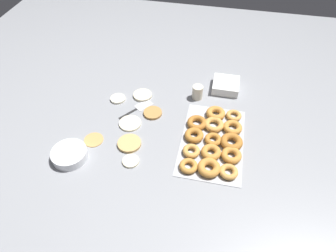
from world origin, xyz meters
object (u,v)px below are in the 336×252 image
object	(u,v)px
pancake_0	(143,95)
donut_tray	(214,140)
batter_bowl	(70,154)
container_stack	(226,85)
pancake_6	(94,139)
pancake_3	(129,143)
spatula	(140,107)
pancake_5	(131,161)
pancake_4	(118,99)
pancake_1	(130,123)
pancake_2	(152,113)
paper_cup	(197,92)

from	to	relation	value
pancake_0	donut_tray	distance (m)	0.53
batter_bowl	container_stack	distance (m)	0.98
pancake_6	container_stack	xyz separation A→B (m)	(0.55, -0.63, 0.02)
pancake_3	container_stack	distance (m)	0.70
batter_bowl	spatula	bearing A→B (deg)	-29.34
pancake_3	spatula	xyz separation A→B (m)	(0.28, 0.02, -0.01)
pancake_5	batter_bowl	distance (m)	0.30
pancake_0	container_stack	world-z (taller)	container_stack
pancake_3	pancake_4	xyz separation A→B (m)	(0.32, 0.17, -0.00)
pancake_1	pancake_2	size ratio (longest dim) A/B	1.16
pancake_1	pancake_2	world-z (taller)	pancake_2
pancake_1	paper_cup	distance (m)	0.43
pancake_1	spatula	world-z (taller)	pancake_1
pancake_4	paper_cup	world-z (taller)	paper_cup
paper_cup	pancake_5	bearing A→B (deg)	155.24
pancake_2	pancake_0	bearing A→B (deg)	34.38
pancake_4	container_stack	xyz separation A→B (m)	(0.23, -0.61, 0.02)
paper_cup	container_stack	bearing A→B (deg)	-53.40
pancake_4	paper_cup	distance (m)	0.47
donut_tray	paper_cup	distance (m)	0.35
pancake_3	paper_cup	size ratio (longest dim) A/B	1.46
pancake_2	pancake_3	world-z (taller)	same
batter_bowl	pancake_3	bearing A→B (deg)	-61.57
pancake_6	pancake_3	bearing A→B (deg)	-86.90
pancake_0	container_stack	size ratio (longest dim) A/B	0.69
pancake_0	pancake_5	xyz separation A→B (m)	(-0.48, -0.07, -0.00)
pancake_4	pancake_6	world-z (taller)	pancake_4
pancake_6	batter_bowl	distance (m)	0.15
pancake_1	batter_bowl	world-z (taller)	batter_bowl
pancake_4	pancake_5	xyz separation A→B (m)	(-0.42, -0.20, -0.00)
pancake_3	pancake_5	distance (m)	0.11
donut_tray	spatula	xyz separation A→B (m)	(0.18, 0.44, -0.02)
pancake_4	container_stack	bearing A→B (deg)	-69.30
pancake_2	batter_bowl	world-z (taller)	batter_bowl
pancake_5	pancake_6	world-z (taller)	pancake_5
pancake_6	spatula	world-z (taller)	pancake_6
pancake_5	pancake_3	bearing A→B (deg)	20.34
donut_tray	container_stack	xyz separation A→B (m)	(0.44, -0.02, 0.01)
pancake_0	pancake_6	size ratio (longest dim) A/B	1.10
pancake_4	donut_tray	xyz separation A→B (m)	(-0.21, -0.58, 0.01)
pancake_3	batter_bowl	size ratio (longest dim) A/B	0.70
pancake_3	donut_tray	distance (m)	0.43
pancake_4	donut_tray	distance (m)	0.62
pancake_5	pancake_1	bearing A→B (deg)	17.61
pancake_3	paper_cup	distance (m)	0.52
pancake_2	pancake_4	distance (m)	0.24
batter_bowl	paper_cup	xyz separation A→B (m)	(0.57, -0.54, 0.02)
pancake_6	paper_cup	size ratio (longest dim) A/B	1.21
pancake_4	donut_tray	world-z (taller)	donut_tray
pancake_0	batter_bowl	xyz separation A→B (m)	(-0.51, 0.22, 0.02)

